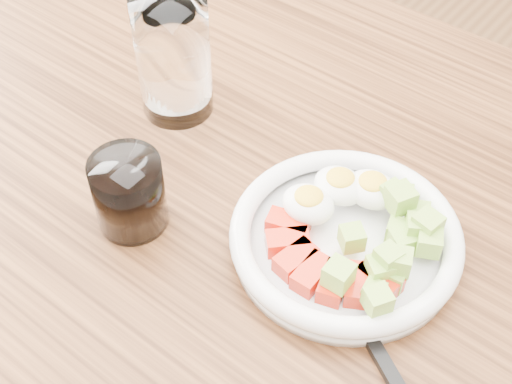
% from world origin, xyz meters
% --- Properties ---
extents(dining_table, '(1.50, 0.90, 0.77)m').
position_xyz_m(dining_table, '(0.00, 0.00, 0.67)').
color(dining_table, brown).
rests_on(dining_table, ground).
extents(bowl, '(0.24, 0.24, 0.06)m').
position_xyz_m(bowl, '(0.09, 0.03, 0.79)').
color(bowl, white).
rests_on(bowl, dining_table).
extents(fork, '(0.18, 0.11, 0.01)m').
position_xyz_m(fork, '(0.20, -0.07, 0.77)').
color(fork, black).
rests_on(fork, dining_table).
extents(water_glass, '(0.09, 0.09, 0.16)m').
position_xyz_m(water_glass, '(-0.19, 0.08, 0.85)').
color(water_glass, white).
rests_on(water_glass, dining_table).
extents(coffee_glass, '(0.07, 0.07, 0.08)m').
position_xyz_m(coffee_glass, '(-0.10, -0.08, 0.81)').
color(coffee_glass, white).
rests_on(coffee_glass, dining_table).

